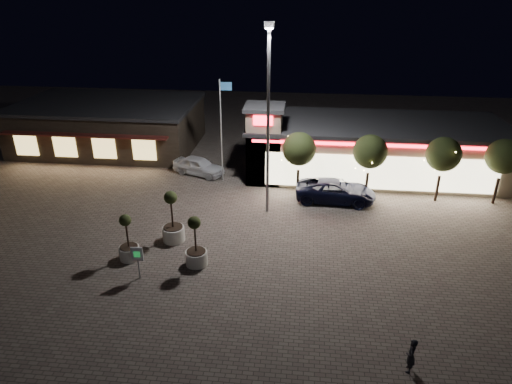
# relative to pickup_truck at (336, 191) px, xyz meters

# --- Properties ---
(ground) EXTENTS (90.00, 90.00, 0.00)m
(ground) POSITION_rel_pickup_truck_xyz_m (-6.75, -10.16, -0.79)
(ground) COLOR #625850
(ground) RESTS_ON ground
(retail_building) EXTENTS (20.40, 8.40, 6.10)m
(retail_building) POSITION_rel_pickup_truck_xyz_m (2.76, 5.65, 1.42)
(retail_building) COLOR gray
(retail_building) RESTS_ON ground
(restaurant_building) EXTENTS (16.40, 11.00, 4.30)m
(restaurant_building) POSITION_rel_pickup_truck_xyz_m (-20.75, 9.81, 1.37)
(restaurant_building) COLOR #382D23
(restaurant_building) RESTS_ON ground
(floodlight_pole) EXTENTS (0.60, 0.40, 12.38)m
(floodlight_pole) POSITION_rel_pickup_truck_xyz_m (-4.75, -2.16, 6.23)
(floodlight_pole) COLOR gray
(floodlight_pole) RESTS_ON ground
(flagpole) EXTENTS (0.95, 0.10, 8.00)m
(flagpole) POSITION_rel_pickup_truck_xyz_m (-8.65, 2.84, 3.95)
(flagpole) COLOR white
(flagpole) RESTS_ON ground
(string_tree_a) EXTENTS (2.42, 2.42, 4.79)m
(string_tree_a) POSITION_rel_pickup_truck_xyz_m (-2.75, 0.84, 2.77)
(string_tree_a) COLOR #332319
(string_tree_a) RESTS_ON ground
(string_tree_b) EXTENTS (2.42, 2.42, 4.79)m
(string_tree_b) POSITION_rel_pickup_truck_xyz_m (2.25, 0.84, 2.77)
(string_tree_b) COLOR #332319
(string_tree_b) RESTS_ON ground
(string_tree_c) EXTENTS (2.42, 2.42, 4.79)m
(string_tree_c) POSITION_rel_pickup_truck_xyz_m (7.25, 0.84, 2.77)
(string_tree_c) COLOR #332319
(string_tree_c) RESTS_ON ground
(string_tree_d) EXTENTS (2.42, 2.42, 4.79)m
(string_tree_d) POSITION_rel_pickup_truck_xyz_m (11.25, 0.84, 2.77)
(string_tree_d) COLOR #332319
(string_tree_d) RESTS_ON ground
(pickup_truck) EXTENTS (5.83, 2.97, 1.58)m
(pickup_truck) POSITION_rel_pickup_truck_xyz_m (0.00, 0.00, 0.00)
(pickup_truck) COLOR black
(pickup_truck) RESTS_ON ground
(white_sedan) EXTENTS (4.68, 3.15, 1.48)m
(white_sedan) POSITION_rel_pickup_truck_xyz_m (-10.92, 3.84, -0.05)
(white_sedan) COLOR white
(white_sedan) RESTS_ON ground
(pedestrian) EXTENTS (0.50, 0.65, 1.59)m
(pedestrian) POSITION_rel_pickup_truck_xyz_m (2.25, -15.72, 0.01)
(pedestrian) COLOR black
(pedestrian) RESTS_ON ground
(planter_left) EXTENTS (1.35, 1.35, 3.31)m
(planter_left) POSITION_rel_pickup_truck_xyz_m (-10.10, -6.67, 0.23)
(planter_left) COLOR silver
(planter_left) RESTS_ON ground
(planter_mid) EXTENTS (1.16, 1.16, 2.84)m
(planter_mid) POSITION_rel_pickup_truck_xyz_m (-12.06, -8.95, 0.09)
(planter_mid) COLOR silver
(planter_mid) RESTS_ON ground
(planter_right) EXTENTS (1.23, 1.23, 3.02)m
(planter_right) POSITION_rel_pickup_truck_xyz_m (-8.12, -9.08, 0.14)
(planter_right) COLOR silver
(planter_right) RESTS_ON ground
(valet_sign) EXTENTS (0.63, 0.11, 1.91)m
(valet_sign) POSITION_rel_pickup_truck_xyz_m (-10.87, -10.70, 0.55)
(valet_sign) COLOR gray
(valet_sign) RESTS_ON ground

